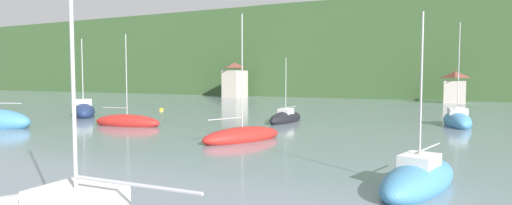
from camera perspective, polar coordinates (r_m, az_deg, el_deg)
wooded_hillside at (r=126.25m, az=11.08°, el=5.27°), size 352.00×73.69×43.01m
shore_building_west at (r=84.74m, az=-2.91°, el=3.05°), size 3.50×5.32×7.08m
shore_building_westcentral at (r=73.42m, az=25.59°, el=1.86°), size 3.30×3.81×5.10m
sailboat_mid_0 at (r=17.25m, az=21.43°, el=-9.74°), size 3.27×6.28×7.09m
sailboat_far_1 at (r=38.82m, az=4.08°, el=-2.18°), size 2.01×5.66×6.38m
sailboat_far_6 at (r=48.83m, az=-22.56°, el=-1.08°), size 7.35×6.73×8.85m
sailboat_far_8 at (r=40.10m, az=25.84°, el=-2.23°), size 3.03×6.49×9.37m
sailboat_mid_9 at (r=37.66m, az=-17.22°, el=-2.59°), size 6.47×2.75×8.23m
sailboat_mid_10 at (r=27.71m, az=-1.90°, el=-4.65°), size 4.22×6.51×8.70m
mooring_buoy_mid at (r=53.57m, az=-12.83°, el=-1.05°), size 0.58×0.58×0.58m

